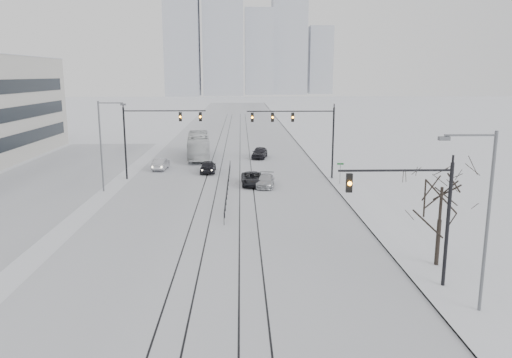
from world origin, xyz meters
name	(u,v)px	position (x,y,z in m)	size (l,w,h in m)	color
ground	(210,351)	(0.00, 0.00, 0.00)	(500.00, 500.00, 0.00)	white
road	(233,148)	(0.00, 60.00, 0.01)	(22.00, 260.00, 0.02)	silver
sidewalk_east	(316,147)	(13.50, 60.00, 0.08)	(5.00, 260.00, 0.16)	silver
curb	(301,147)	(11.05, 60.00, 0.06)	(0.10, 260.00, 0.12)	gray
parking_strip	(47,181)	(-20.00, 35.00, 0.01)	(14.00, 60.00, 0.03)	silver
tram_rails	(230,171)	(0.00, 40.00, 0.02)	(5.30, 180.00, 0.01)	black
skyline	(247,40)	(5.02, 273.63, 30.65)	(96.00, 48.00, 72.00)	#A8ADB8
traffic_mast_near	(419,208)	(10.79, 6.00, 4.56)	(6.10, 0.37, 7.00)	black
traffic_mast_ne	(303,128)	(8.15, 34.99, 5.76)	(9.60, 0.37, 8.00)	black
traffic_mast_nw	(151,129)	(-8.52, 36.00, 5.57)	(9.10, 0.37, 8.00)	black
street_light_east	(483,211)	(12.70, 3.00, 5.21)	(2.73, 0.25, 9.00)	#595B60
street_light_west	(103,140)	(-12.20, 30.00, 5.21)	(2.73, 0.25, 9.00)	#595B60
bare_tree	(441,196)	(13.20, 9.00, 4.49)	(4.40, 4.40, 6.10)	black
median_fence	(228,185)	(0.00, 30.00, 0.53)	(0.06, 24.00, 1.00)	black
street_sign	(340,170)	(11.80, 32.00, 1.61)	(0.70, 0.06, 2.40)	#595B60
sedan_sb_inner	(208,166)	(-2.60, 39.39, 0.75)	(1.76, 4.38, 1.49)	black
sedan_sb_outer	(161,164)	(-8.56, 41.53, 0.69)	(1.46, 4.19, 1.38)	#A5A6AD
sedan_nb_front	(252,179)	(2.52, 32.33, 0.67)	(2.23, 4.84, 1.34)	black
sedan_nb_right	(266,181)	(3.89, 31.49, 0.63)	(1.76, 4.32, 1.25)	#ADAFB5
sedan_nb_far	(260,153)	(3.96, 49.72, 0.78)	(1.84, 4.57, 1.56)	black
box_truck	(198,146)	(-4.60, 50.11, 1.72)	(2.89, 12.37, 3.45)	silver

